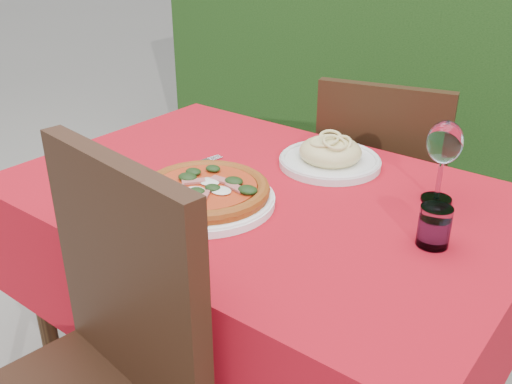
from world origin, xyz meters
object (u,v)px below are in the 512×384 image
Objects in this scene: chair_near at (86,378)px; wine_glass at (444,146)px; fork at (185,167)px; chair_far at (382,190)px; water_glass at (434,228)px; pizza_plate at (205,193)px; pasta_plate at (330,156)px.

chair_near is 4.92× the size of wine_glass.
fork is (-0.61, -0.23, -0.14)m from wine_glass.
chair_far is 0.78m from water_glass.
wine_glass is (-0.07, 0.20, 0.10)m from water_glass.
wine_glass is (0.33, -0.41, 0.37)m from chair_far.
fork is (-0.19, 0.12, -0.03)m from pizza_plate.
wine_glass is at bearing -4.86° from pasta_plate.
water_glass is (0.39, -0.23, 0.01)m from pasta_plate.
chair_far is at bearing 82.41° from pizza_plate.
pasta_plate is (0.04, 0.81, 0.21)m from chair_near.
water_glass reaches higher than fork.
pasta_plate is 0.45m from water_glass.
fork is at bearing 146.38° from pizza_plate.
wine_glass reaches higher than fork.
pizza_plate is 0.52m from water_glass.
pizza_plate is 0.40m from pasta_plate.
chair_far is 0.46m from pasta_plate.
fork is (-0.69, -0.03, -0.04)m from water_glass.
chair_far is 4.33× the size of fork.
water_glass reaches higher than pizza_plate.
chair_far is 3.28× the size of pasta_plate.
pasta_plate is 1.38× the size of wine_glass.
chair_near is at bearing 74.59° from chair_far.
pizza_plate is at bearing -106.44° from pasta_plate.
pizza_plate is 0.57m from wine_glass.
pasta_plate is (0.11, 0.38, -0.00)m from pizza_plate.
water_glass is 0.42× the size of fork.
fork is (-0.26, 0.55, 0.18)m from chair_near.
fork is at bearing -159.41° from wine_glass.
chair_near is 0.48m from pizza_plate.
wine_glass is 0.96× the size of fork.
pasta_plate reaches higher than fork.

